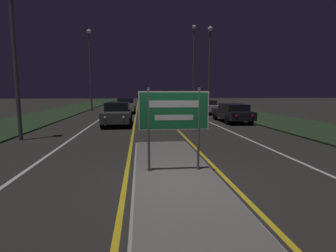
{
  "coord_description": "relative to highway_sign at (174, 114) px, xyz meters",
  "views": [
    {
      "loc": [
        -0.91,
        -6.32,
        2.26
      ],
      "look_at": [
        0.0,
        2.13,
        1.14
      ],
      "focal_mm": 28.0,
      "sensor_mm": 36.0,
      "label": 1
    }
  ],
  "objects": [
    {
      "name": "streetlight_left_near",
      "position": [
        -6.47,
        5.77,
        4.5
      ],
      "size": [
        0.55,
        0.55,
        9.35
      ],
      "color": "#56565B",
      "rests_on": "ground_plane"
    },
    {
      "name": "car_approaching_1",
      "position": [
        -2.37,
        20.93,
        -0.85
      ],
      "size": [
        1.96,
        4.06,
        1.55
      ],
      "color": "#B7B7BC",
      "rests_on": "ground_plane"
    },
    {
      "name": "verge_left",
      "position": [
        -9.5,
        19.37,
        -1.62
      ],
      "size": [
        5.0,
        100.0,
        0.08
      ],
      "color": "#23381E",
      "rests_on": "ground_plane"
    },
    {
      "name": "streetlight_right_far",
      "position": [
        6.47,
        28.96,
        5.35
      ],
      "size": [
        0.54,
        0.54,
        11.08
      ],
      "color": "#56565B",
      "rests_on": "ground_plane"
    },
    {
      "name": "car_receding_3",
      "position": [
        5.6,
        39.67,
        -0.91
      ],
      "size": [
        1.99,
        4.17,
        1.39
      ],
      "color": "#4C514C",
      "rests_on": "ground_plane"
    },
    {
      "name": "highway_sign",
      "position": [
        0.0,
        0.0,
        0.0
      ],
      "size": [
        1.89,
        0.07,
        2.27
      ],
      "color": "#56565B",
      "rests_on": "median_island"
    },
    {
      "name": "streetlight_left_far",
      "position": [
        -6.4,
        23.86,
        4.02
      ],
      "size": [
        0.49,
        0.49,
        9.08
      ],
      "color": "#56565B",
      "rests_on": "ground_plane"
    },
    {
      "name": "verge_right",
      "position": [
        9.5,
        19.37,
        -1.62
      ],
      "size": [
        5.0,
        100.0,
        0.08
      ],
      "color": "#23381E",
      "rests_on": "ground_plane"
    },
    {
      "name": "edge_line_white_left",
      "position": [
        -7.2,
        24.37,
        -1.66
      ],
      "size": [
        0.1,
        70.0,
        0.01
      ],
      "color": "silver",
      "rests_on": "ground_plane"
    },
    {
      "name": "car_approaching_0",
      "position": [
        -2.42,
        10.86,
        -0.87
      ],
      "size": [
        1.87,
        4.42,
        1.52
      ],
      "color": "#4C514C",
      "rests_on": "ground_plane"
    },
    {
      "name": "car_receding_2",
      "position": [
        2.59,
        32.09,
        -0.89
      ],
      "size": [
        2.02,
        4.27,
        1.46
      ],
      "color": "navy",
      "rests_on": "ground_plane"
    },
    {
      "name": "ground_plane",
      "position": [
        0.0,
        -0.63,
        -1.66
      ],
      "size": [
        160.0,
        160.0,
        0.0
      ],
      "primitive_type": "plane",
      "color": "#282623"
    },
    {
      "name": "streetlight_right_near",
      "position": [
        6.23,
        19.77,
        3.76
      ],
      "size": [
        0.48,
        0.48,
        8.74
      ],
      "color": "#56565B",
      "rests_on": "ground_plane"
    },
    {
      "name": "median_island",
      "position": [
        0.0,
        0.0,
        -1.62
      ],
      "size": [
        2.22,
        8.49,
        0.1
      ],
      "color": "#999993",
      "rests_on": "ground_plane"
    },
    {
      "name": "lane_line_white_right",
      "position": [
        4.2,
        24.37,
        -1.66
      ],
      "size": [
        0.12,
        70.0,
        0.01
      ],
      "color": "silver",
      "rests_on": "ground_plane"
    },
    {
      "name": "centre_line_yellow_right",
      "position": [
        1.3,
        24.37,
        -1.66
      ],
      "size": [
        0.12,
        70.0,
        0.01
      ],
      "color": "gold",
      "rests_on": "ground_plane"
    },
    {
      "name": "edge_line_white_right",
      "position": [
        7.2,
        24.37,
        -1.66
      ],
      "size": [
        0.1,
        70.0,
        0.01
      ],
      "color": "silver",
      "rests_on": "ground_plane"
    },
    {
      "name": "lane_line_white_left",
      "position": [
        -4.2,
        24.37,
        -1.66
      ],
      "size": [
        0.12,
        70.0,
        0.01
      ],
      "color": "silver",
      "rests_on": "ground_plane"
    },
    {
      "name": "car_receding_1",
      "position": [
        5.71,
        18.82,
        -0.92
      ],
      "size": [
        1.85,
        4.16,
        1.37
      ],
      "color": "silver",
      "rests_on": "ground_plane"
    },
    {
      "name": "centre_line_yellow_left",
      "position": [
        -1.3,
        24.37,
        -1.66
      ],
      "size": [
        0.12,
        70.0,
        0.01
      ],
      "color": "gold",
      "rests_on": "ground_plane"
    },
    {
      "name": "car_receding_0",
      "position": [
        5.9,
        11.78,
        -0.94
      ],
      "size": [
        1.89,
        4.82,
        1.35
      ],
      "color": "black",
      "rests_on": "ground_plane"
    }
  ]
}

